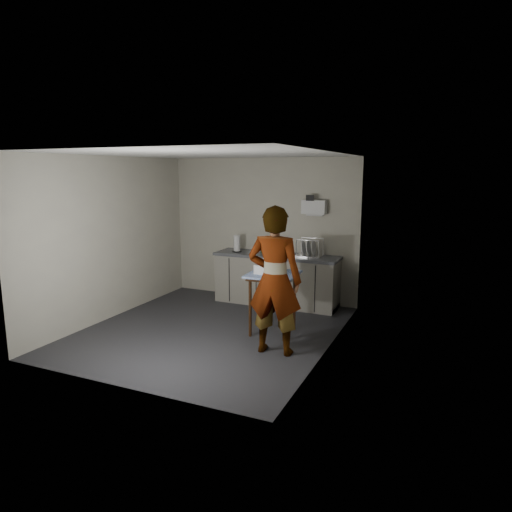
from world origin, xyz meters
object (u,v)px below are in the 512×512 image
at_px(side_table, 273,281).
at_px(standing_man, 275,281).
at_px(kitchen_counter, 276,281).
at_px(soda_can, 269,250).
at_px(bakery_box, 269,266).
at_px(soap_bottle, 269,246).
at_px(dark_bottle, 262,247).
at_px(paper_towel, 237,244).
at_px(dish_rack, 309,252).

bearing_deg(side_table, standing_man, -69.82).
xyz_separation_m(kitchen_counter, soda_can, (-0.13, -0.03, 0.55)).
bearing_deg(bakery_box, standing_man, -59.29).
relative_size(side_table, standing_man, 0.46).
xyz_separation_m(kitchen_counter, soap_bottle, (-0.12, -0.10, 0.64)).
distance_m(soda_can, dark_bottle, 0.19).
distance_m(soap_bottle, paper_towel, 0.64).
height_order(soda_can, paper_towel, paper_towel).
xyz_separation_m(dark_bottle, paper_towel, (-0.46, -0.09, 0.03)).
distance_m(soap_bottle, soda_can, 0.11).
bearing_deg(dish_rack, kitchen_counter, -174.18).
relative_size(soap_bottle, dark_bottle, 1.34).
xyz_separation_m(soda_can, dish_rack, (0.71, 0.09, 0.00)).
distance_m(side_table, dark_bottle, 1.66).
xyz_separation_m(standing_man, dish_rack, (-0.20, 2.15, 0.01)).
xyz_separation_m(side_table, standing_man, (0.29, -0.68, 0.19)).
bearing_deg(dish_rack, dark_bottle, -178.66).
relative_size(soda_can, dish_rack, 0.30).
height_order(side_table, soda_can, soda_can).
relative_size(kitchen_counter, bakery_box, 4.91).
xyz_separation_m(soda_can, dark_bottle, (-0.16, 0.07, 0.05)).
bearing_deg(paper_towel, side_table, -47.42).
height_order(soap_bottle, dish_rack, dish_rack).
bearing_deg(soda_can, kitchen_counter, 15.15).
xyz_separation_m(dark_bottle, dish_rack, (0.87, 0.02, -0.04)).
xyz_separation_m(dark_bottle, bakery_box, (0.71, -1.44, -0.02)).
height_order(soda_can, dish_rack, dish_rack).
xyz_separation_m(dish_rack, bakery_box, (-0.16, -1.46, 0.02)).
bearing_deg(standing_man, bakery_box, -67.41).
height_order(paper_towel, bakery_box, bakery_box).
bearing_deg(soda_can, dark_bottle, 155.96).
height_order(side_table, dish_rack, dish_rack).
relative_size(kitchen_counter, dish_rack, 5.08).
bearing_deg(kitchen_counter, soda_can, -164.85).
relative_size(kitchen_counter, soda_can, 16.96).
height_order(soap_bottle, soda_can, soap_bottle).
xyz_separation_m(soap_bottle, dark_bottle, (-0.18, 0.13, -0.04)).
height_order(soap_bottle, paper_towel, paper_towel).
relative_size(side_table, bakery_box, 1.98).
xyz_separation_m(side_table, dark_bottle, (-0.78, 1.45, 0.24)).
distance_m(standing_man, soap_bottle, 2.19).
bearing_deg(bakery_box, side_table, -6.96).
distance_m(dish_rack, bakery_box, 1.46).
relative_size(kitchen_counter, dark_bottle, 9.85).
distance_m(soap_bottle, bakery_box, 1.41).
xyz_separation_m(standing_man, soap_bottle, (-0.90, 1.99, 0.09)).
height_order(side_table, dark_bottle, dark_bottle).
relative_size(dark_bottle, bakery_box, 0.50).
xyz_separation_m(kitchen_counter, standing_man, (0.78, -2.09, 0.55)).
distance_m(paper_towel, bakery_box, 1.78).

